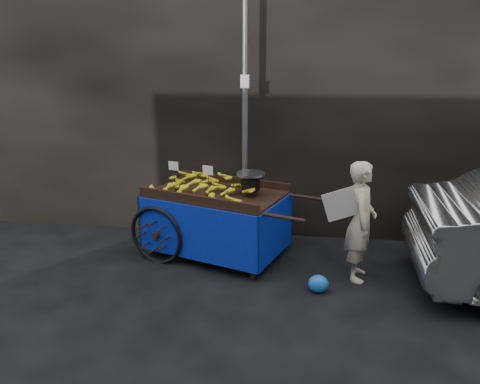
# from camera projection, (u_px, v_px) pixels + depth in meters

# --- Properties ---
(ground) EXTENTS (80.00, 80.00, 0.00)m
(ground) POSITION_uv_depth(u_px,v_px,m) (209.00, 278.00, 6.02)
(ground) COLOR black
(ground) RESTS_ON ground
(building_wall) EXTENTS (13.50, 2.00, 5.00)m
(building_wall) POSITION_uv_depth(u_px,v_px,m) (260.00, 70.00, 7.72)
(building_wall) COLOR black
(building_wall) RESTS_ON ground
(street_pole) EXTENTS (0.12, 0.10, 4.00)m
(street_pole) POSITION_uv_depth(u_px,v_px,m) (245.00, 110.00, 6.64)
(street_pole) COLOR slate
(street_pole) RESTS_ON ground
(banana_cart) EXTENTS (2.71, 1.86, 1.35)m
(banana_cart) POSITION_uv_depth(u_px,v_px,m) (213.00, 198.00, 6.53)
(banana_cart) COLOR black
(banana_cart) RESTS_ON ground
(vendor) EXTENTS (0.73, 0.60, 1.54)m
(vendor) POSITION_uv_depth(u_px,v_px,m) (361.00, 221.00, 5.82)
(vendor) COLOR beige
(vendor) RESTS_ON ground
(plastic_bag) EXTENTS (0.25, 0.20, 0.22)m
(plastic_bag) POSITION_uv_depth(u_px,v_px,m) (318.00, 284.00, 5.64)
(plastic_bag) COLOR blue
(plastic_bag) RESTS_ON ground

